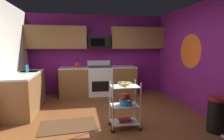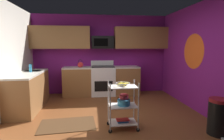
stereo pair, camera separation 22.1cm
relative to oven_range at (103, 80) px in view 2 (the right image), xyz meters
The scene contains 17 objects.
floor 2.16m from the oven_range, 91.14° to the right, with size 4.40×4.80×0.04m, color brown.
wall_back 0.89m from the oven_range, 97.32° to the left, with size 4.52×0.06×2.60m, color #751970.
wall_right 3.14m from the oven_range, 43.88° to the right, with size 0.06×4.80×2.60m, color #751970.
wall_flower_decal 2.82m from the oven_range, 35.58° to the right, with size 0.87×0.87×0.00m, color #E5591E.
counter_run 0.96m from the oven_range, 150.28° to the right, with size 3.42×2.29×0.92m.
oven_range is the anchor object (origin of this frame).
upper_cabinets 1.38m from the oven_range, 111.32° to the left, with size 4.40×0.33×0.70m.
microwave 1.23m from the oven_range, 90.26° to the left, with size 0.70×0.39×0.40m.
rolling_cart 2.51m from the oven_range, 85.15° to the right, with size 0.59×0.37×0.91m.
fruit_bowl 2.54m from the oven_range, 85.15° to the right, with size 0.27×0.27×0.07m.
mixing_bowl_large 2.52m from the oven_range, 84.73° to the right, with size 0.25×0.25×0.11m.
mixing_bowl_small 2.48m from the oven_range, 84.40° to the right, with size 0.18×0.18×0.08m.
book_stack 2.53m from the oven_range, 85.15° to the right, with size 0.25×0.15×0.05m.
kettle 0.88m from the oven_range, behind, with size 0.21×0.18×0.26m.
dish_soap_bottle 2.24m from the oven_range, 151.73° to the right, with size 0.06×0.06×0.20m, color #2D8CBF.
trash_can 3.49m from the oven_range, 57.75° to the right, with size 0.34×0.42×0.66m.
floor_rug 2.45m from the oven_range, 111.19° to the right, with size 1.10×0.70×0.01m, color #472D19.
Camera 2 is at (-0.34, -3.67, 1.57)m, focal length 28.91 mm.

